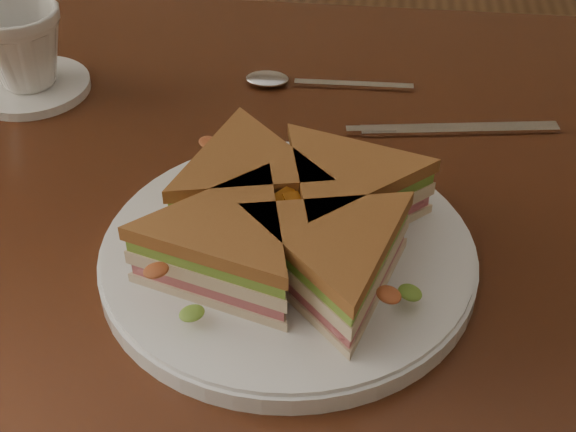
# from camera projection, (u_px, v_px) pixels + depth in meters

# --- Properties ---
(table) EXTENTS (1.20, 0.80, 0.75)m
(table) POSITION_uv_depth(u_px,v_px,m) (314.00, 268.00, 0.80)
(table) COLOR black
(table) RESTS_ON ground
(plate) EXTENTS (0.30, 0.30, 0.02)m
(plate) POSITION_uv_depth(u_px,v_px,m) (288.00, 256.00, 0.65)
(plate) COLOR white
(plate) RESTS_ON table
(sandwich_wedges) EXTENTS (0.30, 0.30, 0.06)m
(sandwich_wedges) POSITION_uv_depth(u_px,v_px,m) (288.00, 221.00, 0.63)
(sandwich_wedges) COLOR beige
(sandwich_wedges) RESTS_ON plate
(crisps_mound) EXTENTS (0.09, 0.09, 0.05)m
(crisps_mound) POSITION_uv_depth(u_px,v_px,m) (288.00, 225.00, 0.63)
(crisps_mound) COLOR #C87019
(crisps_mound) RESTS_ON plate
(spoon) EXTENTS (0.18, 0.03, 0.01)m
(spoon) POSITION_uv_depth(u_px,v_px,m) (288.00, 81.00, 0.88)
(spoon) COLOR silver
(spoon) RESTS_ON table
(knife) EXTENTS (0.21, 0.05, 0.00)m
(knife) POSITION_uv_depth(u_px,v_px,m) (445.00, 130.00, 0.81)
(knife) COLOR silver
(knife) RESTS_ON table
(saucer) EXTENTS (0.13, 0.13, 0.01)m
(saucer) POSITION_uv_depth(u_px,v_px,m) (31.00, 87.00, 0.87)
(saucer) COLOR white
(saucer) RESTS_ON table
(coffee_cup) EXTENTS (0.11, 0.11, 0.08)m
(coffee_cup) POSITION_uv_depth(u_px,v_px,m) (22.00, 47.00, 0.84)
(coffee_cup) COLOR white
(coffee_cup) RESTS_ON saucer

